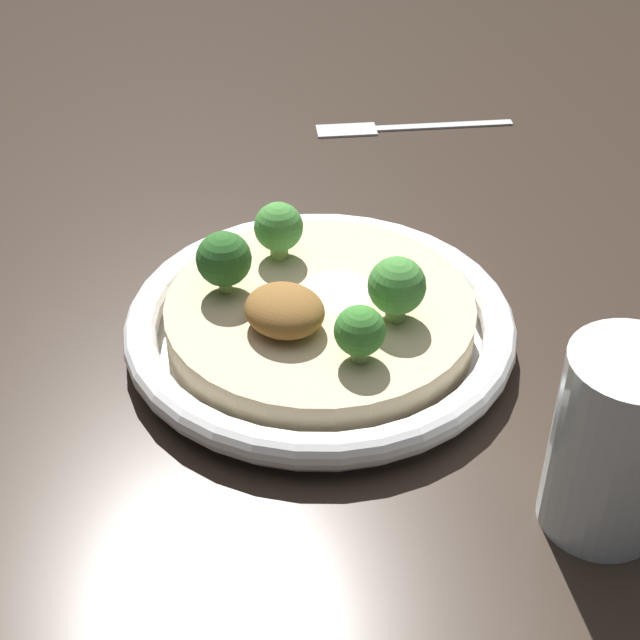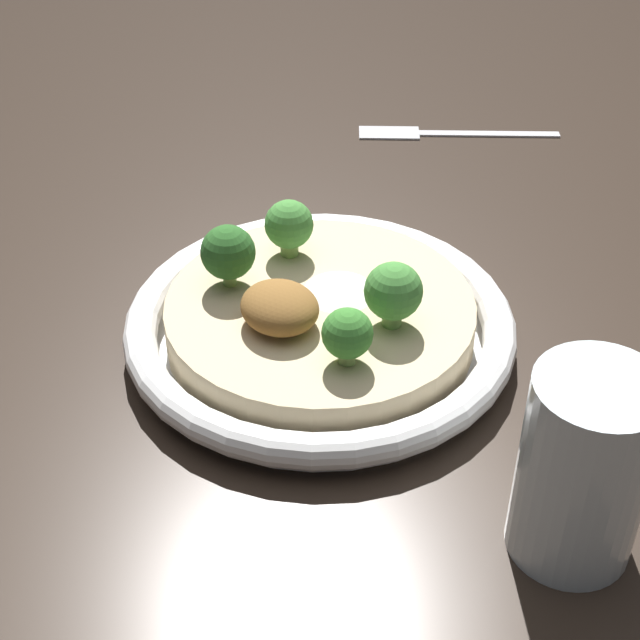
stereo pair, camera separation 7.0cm
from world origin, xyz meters
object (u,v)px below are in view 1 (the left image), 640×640
broccoli_left (397,287)px  fork_utensil (393,127)px  broccoli_front_right (279,228)px  broccoli_back_right (224,259)px  broccoli_back_left (360,332)px  drinking_glass (615,443)px  risotto_bowl (320,324)px

broccoli_left → fork_utensil: size_ratio=0.31×
broccoli_left → broccoli_front_right: broccoli_left is taller
broccoli_back_right → fork_utensil: 0.36m
broccoli_back_left → fork_utensil: (0.22, -0.34, -0.06)m
broccoli_left → broccoli_back_right: (0.11, 0.05, 0.00)m
broccoli_left → fork_utensil: broccoli_left is taller
broccoli_left → fork_utensil: 0.37m
broccoli_back_left → broccoli_front_right: bearing=-25.0°
fork_utensil → broccoli_front_right: bearing=63.9°
broccoli_back_left → broccoli_back_right: broccoli_back_right is taller
drinking_glass → fork_utensil: size_ratio=0.78×
risotto_bowl → broccoli_back_right: 0.08m
drinking_glass → fork_utensil: 0.52m
risotto_bowl → broccoli_back_left: bearing=152.4°
broccoli_left → broccoli_back_right: size_ratio=1.01×
broccoli_back_left → broccoli_left: bearing=-81.1°
drinking_glass → broccoli_left: bearing=-12.0°
broccoli_back_right → broccoli_front_right: bearing=-89.8°
risotto_bowl → drinking_glass: (-0.23, 0.02, 0.04)m
broccoli_back_right → drinking_glass: bearing=-177.4°
drinking_glass → fork_utensil: (0.39, -0.33, -0.06)m
broccoli_left → broccoli_front_right: 0.11m
risotto_bowl → broccoli_left: broccoli_left is taller
broccoli_back_right → fork_utensil: (0.10, -0.34, -0.06)m
broccoli_back_left → broccoli_back_right: 0.12m
broccoli_left → broccoli_back_left: bearing=98.9°
broccoli_left → broccoli_back_right: 0.12m
fork_utensil → broccoli_back_left: bearing=77.3°
risotto_bowl → broccoli_left: 0.07m
broccoli_back_left → risotto_bowl: bearing=-27.6°
broccoli_front_right → fork_utensil: broccoli_front_right is taller
broccoli_back_right → drinking_glass: size_ratio=0.39×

